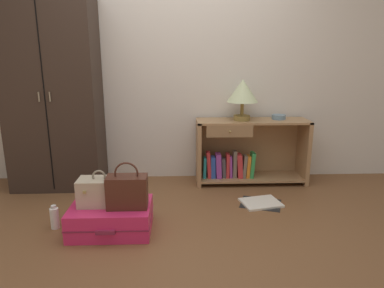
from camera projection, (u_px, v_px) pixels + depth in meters
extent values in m
plane|color=brown|center=(174.00, 242.00, 2.55)|extent=(9.00, 9.00, 0.00)
cube|color=silver|center=(174.00, 59.00, 3.68)|extent=(6.40, 0.10, 2.60)
cube|color=#33261E|center=(53.00, 94.00, 3.43)|extent=(0.89, 0.45, 1.93)
cube|color=black|center=(45.00, 97.00, 3.21)|extent=(0.01, 0.01, 1.83)
cylinder|color=gray|center=(39.00, 97.00, 3.20)|extent=(0.01, 0.01, 0.09)
cylinder|color=gray|center=(50.00, 97.00, 3.21)|extent=(0.01, 0.01, 0.09)
cube|color=#A37A51|center=(199.00, 152.00, 3.68)|extent=(0.04, 0.36, 0.68)
cube|color=#A37A51|center=(303.00, 151.00, 3.72)|extent=(0.04, 0.36, 0.68)
cube|color=#A37A51|center=(253.00, 121.00, 3.62)|extent=(1.17, 0.36, 0.02)
cube|color=#A37A51|center=(250.00, 177.00, 3.77)|extent=(1.09, 0.36, 0.02)
cube|color=#A37A51|center=(248.00, 147.00, 3.86)|extent=(1.09, 0.01, 0.66)
cube|color=#8F6B47|center=(230.00, 131.00, 3.46)|extent=(0.47, 0.02, 0.12)
sphere|color=#9E844C|center=(230.00, 132.00, 3.45)|extent=(0.02, 0.02, 0.02)
cube|color=teal|center=(205.00, 167.00, 3.69)|extent=(0.03, 0.10, 0.22)
cube|color=red|center=(209.00, 165.00, 3.69)|extent=(0.06, 0.09, 0.29)
cube|color=#2D51B2|center=(213.00, 167.00, 3.70)|extent=(0.05, 0.10, 0.23)
cube|color=purple|center=(218.00, 166.00, 3.69)|extent=(0.07, 0.12, 0.27)
cube|color=#4C474C|center=(224.00, 168.00, 3.70)|extent=(0.05, 0.09, 0.21)
cube|color=red|center=(227.00, 165.00, 3.70)|extent=(0.03, 0.10, 0.26)
cube|color=purple|center=(231.00, 167.00, 3.70)|extent=(0.04, 0.09, 0.24)
cube|color=#726659|center=(235.00, 164.00, 3.70)|extent=(0.04, 0.09, 0.29)
cube|color=red|center=(239.00, 166.00, 3.70)|extent=(0.07, 0.12, 0.26)
cube|color=#726659|center=(244.00, 166.00, 3.71)|extent=(0.05, 0.11, 0.24)
cube|color=orange|center=(248.00, 166.00, 3.71)|extent=(0.05, 0.11, 0.24)
cube|color=green|center=(252.00, 165.00, 3.71)|extent=(0.06, 0.13, 0.28)
cylinder|color=olive|center=(242.00, 118.00, 3.60)|extent=(0.17, 0.17, 0.05)
cylinder|color=olive|center=(242.00, 109.00, 3.57)|extent=(0.04, 0.04, 0.14)
cone|color=beige|center=(243.00, 91.00, 3.53)|extent=(0.32, 0.32, 0.23)
cylinder|color=slate|center=(279.00, 117.00, 3.65)|extent=(0.14, 0.14, 0.05)
cube|color=#DB2860|center=(111.00, 218.00, 2.70)|extent=(0.62, 0.44, 0.21)
cube|color=maroon|center=(111.00, 218.00, 2.70)|extent=(0.62, 0.45, 0.01)
cube|color=maroon|center=(105.00, 232.00, 2.48)|extent=(0.14, 0.02, 0.03)
cube|color=#B7A88E|center=(100.00, 192.00, 2.67)|extent=(0.33, 0.19, 0.21)
torus|color=gray|center=(99.00, 177.00, 2.63)|extent=(0.11, 0.02, 0.11)
cube|color=tan|center=(84.00, 192.00, 2.56)|extent=(0.02, 0.01, 0.02)
cube|color=tan|center=(109.00, 192.00, 2.56)|extent=(0.02, 0.01, 0.02)
cube|color=#472319|center=(127.00, 192.00, 2.61)|extent=(0.30, 0.16, 0.25)
torus|color=#472319|center=(126.00, 174.00, 2.58)|extent=(0.18, 0.01, 0.18)
cylinder|color=white|center=(55.00, 218.00, 2.74)|extent=(0.07, 0.07, 0.17)
cylinder|color=silver|center=(54.00, 207.00, 2.72)|extent=(0.04, 0.04, 0.02)
cube|color=white|center=(261.00, 203.00, 3.21)|extent=(0.40, 0.34, 0.02)
cube|color=black|center=(261.00, 203.00, 3.22)|extent=(0.43, 0.39, 0.01)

